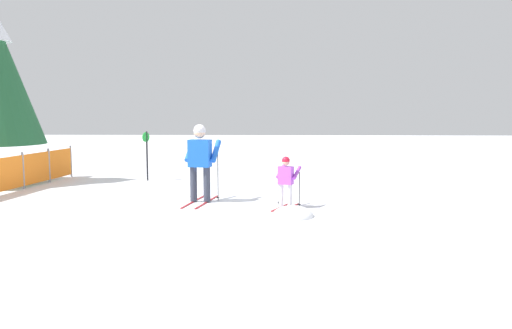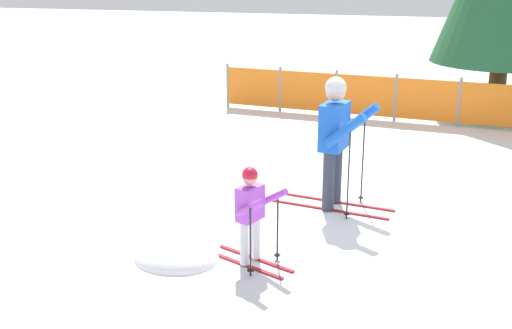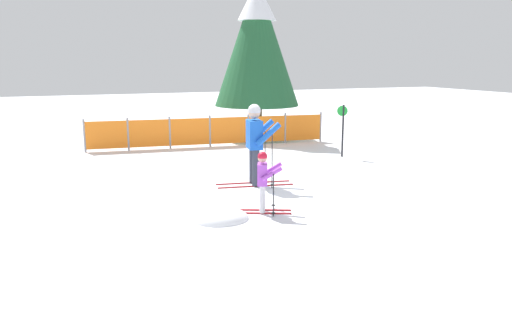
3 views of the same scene
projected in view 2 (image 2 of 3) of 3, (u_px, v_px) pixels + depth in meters
The scene contains 5 objects.
ground_plane at pixel (349, 200), 8.59m from camera, with size 60.00×60.00×0.00m, color white.
skier_adult at pixel (336, 131), 8.07m from camera, with size 1.65×0.79×1.71m.
skier_child at pixel (251, 209), 6.63m from camera, with size 1.01×0.65×1.07m.
safety_fence at pixel (395, 98), 12.65m from camera, with size 7.26×0.84×0.95m.
snow_mound at pixel (177, 259), 6.91m from camera, with size 0.94×0.80×0.37m, color white.
Camera 2 is at (0.88, -8.09, 3.08)m, focal length 45.00 mm.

